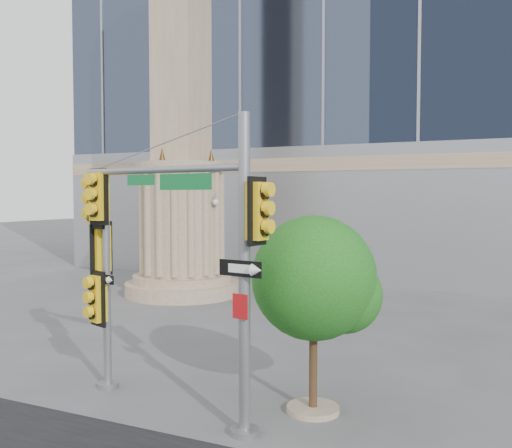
% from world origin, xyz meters
% --- Properties ---
extents(ground, '(120.00, 120.00, 0.00)m').
position_xyz_m(ground, '(0.00, 0.00, 0.00)').
color(ground, '#545456').
rests_on(ground, ground).
extents(monument, '(4.40, 4.40, 16.60)m').
position_xyz_m(monument, '(-6.00, 9.00, 5.52)').
color(monument, gray).
rests_on(monument, ground).
extents(main_signal_pole, '(4.00, 0.91, 5.19)m').
position_xyz_m(main_signal_pole, '(0.98, -1.37, 3.21)').
color(main_signal_pole, slate).
rests_on(main_signal_pole, ground).
extents(secondary_signal_pole, '(0.75, 0.71, 4.38)m').
position_xyz_m(secondary_signal_pole, '(-1.66, -0.74, 2.57)').
color(secondary_signal_pole, slate).
rests_on(secondary_signal_pole, ground).
extents(street_tree, '(2.26, 2.21, 3.53)m').
position_xyz_m(street_tree, '(2.63, -0.10, 2.32)').
color(street_tree, gray).
rests_on(street_tree, ground).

